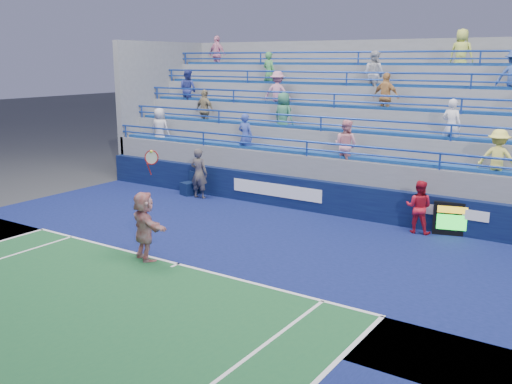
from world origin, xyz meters
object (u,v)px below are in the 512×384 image
Objects in this scene: tennis_player at (145,226)px; line_judge at (199,173)px; judge_chair at (189,188)px; ball_girl at (419,207)px; serve_speed_board at (459,220)px.

tennis_player is 6.78m from line_judge.
ball_girl is (8.87, 0.03, 0.52)m from judge_chair.
line_judge is at bearing 117.35° from tennis_player.
tennis_player is at bearing 45.17° from ball_girl.
tennis_player is at bearing -58.67° from judge_chair.
serve_speed_board is at bearing 2.15° from judge_chair.
serve_speed_board is 1.62× the size of judge_chair.
tennis_player reaches higher than line_judge.
serve_speed_board is 9.03m from tennis_player.
serve_speed_board is 0.49× the size of tennis_player.
tennis_player is at bearing -133.45° from serve_speed_board.
tennis_player is 8.04m from ball_girl.
judge_chair is (-9.96, -0.37, -0.22)m from serve_speed_board.
serve_speed_board reaches higher than judge_chair.
serve_speed_board is at bearing -167.84° from ball_girl.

